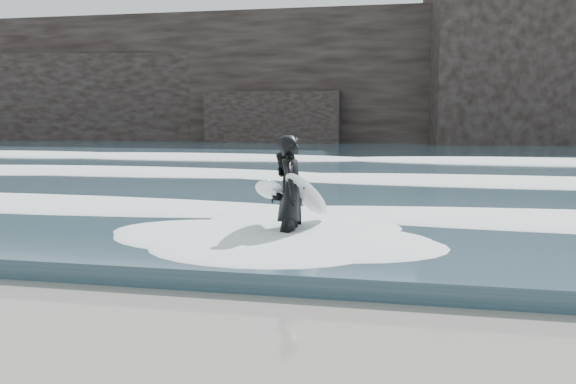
# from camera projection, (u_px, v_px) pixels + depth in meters

# --- Properties ---
(ground) EXTENTS (120.00, 120.00, 0.00)m
(ground) POSITION_uv_depth(u_px,v_px,m) (40.00, 380.00, 5.76)
(ground) COLOR #826352
(ground) RESTS_ON ground
(sea) EXTENTS (90.00, 52.00, 0.30)m
(sea) POSITION_uv_depth(u_px,v_px,m) (365.00, 156.00, 33.83)
(sea) COLOR #2E4654
(sea) RESTS_ON ground
(headland) EXTENTS (70.00, 9.00, 10.00)m
(headland) POSITION_uv_depth(u_px,v_px,m) (388.00, 80.00, 49.72)
(headland) COLOR black
(headland) RESTS_ON ground
(foam_near) EXTENTS (60.00, 3.20, 0.20)m
(foam_near) POSITION_uv_depth(u_px,v_px,m) (276.00, 202.00, 14.43)
(foam_near) COLOR white
(foam_near) RESTS_ON sea
(foam_mid) EXTENTS (60.00, 4.00, 0.24)m
(foam_mid) POSITION_uv_depth(u_px,v_px,m) (326.00, 173.00, 21.21)
(foam_mid) COLOR white
(foam_mid) RESTS_ON sea
(foam_far) EXTENTS (60.00, 4.80, 0.30)m
(foam_far) POSITION_uv_depth(u_px,v_px,m) (357.00, 156.00, 29.92)
(foam_far) COLOR white
(foam_far) RESTS_ON sea
(surfer_left) EXTENTS (1.08, 1.86, 2.01)m
(surfer_left) POSITION_uv_depth(u_px,v_px,m) (289.00, 193.00, 11.12)
(surfer_left) COLOR black
(surfer_left) RESTS_ON ground
(surfer_right) EXTENTS (1.20, 1.82, 1.72)m
(surfer_right) POSITION_uv_depth(u_px,v_px,m) (287.00, 198.00, 11.58)
(surfer_right) COLOR black
(surfer_right) RESTS_ON ground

